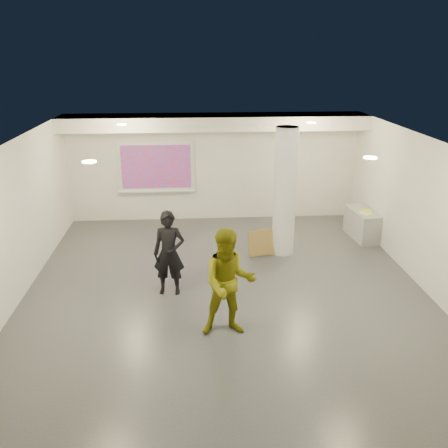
{
  "coord_description": "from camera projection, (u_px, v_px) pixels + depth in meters",
  "views": [
    {
      "loc": [
        -0.66,
        -9.14,
        4.61
      ],
      "look_at": [
        0.0,
        0.4,
        1.25
      ],
      "focal_mm": 40.0,
      "sensor_mm": 36.0,
      "label": 1
    }
  ],
  "objects": [
    {
      "name": "floor",
      "position": [
        225.0,
        288.0,
        10.17
      ],
      "size": [
        8.0,
        9.0,
        0.01
      ],
      "primitive_type": "cube",
      "color": "#393C41",
      "rests_on": "ground"
    },
    {
      "name": "ceiling",
      "position": [
        225.0,
        142.0,
        9.17
      ],
      "size": [
        8.0,
        9.0,
        0.01
      ],
      "primitive_type": "cube",
      "color": "white",
      "rests_on": "floor"
    },
    {
      "name": "wall_back",
      "position": [
        214.0,
        167.0,
        13.91
      ],
      "size": [
        8.0,
        0.01,
        3.0
      ],
      "primitive_type": "cube",
      "color": "silver",
      "rests_on": "floor"
    },
    {
      "name": "wall_front",
      "position": [
        255.0,
        351.0,
        5.44
      ],
      "size": [
        8.0,
        0.01,
        3.0
      ],
      "primitive_type": "cube",
      "color": "silver",
      "rests_on": "floor"
    },
    {
      "name": "wall_left",
      "position": [
        14.0,
        223.0,
        9.41
      ],
      "size": [
        0.01,
        9.0,
        3.0
      ],
      "primitive_type": "cube",
      "color": "silver",
      "rests_on": "floor"
    },
    {
      "name": "wall_right",
      "position": [
        425.0,
        214.0,
        9.93
      ],
      "size": [
        0.01,
        9.0,
        3.0
      ],
      "primitive_type": "cube",
      "color": "silver",
      "rests_on": "floor"
    },
    {
      "name": "soffit_band",
      "position": [
        215.0,
        122.0,
        12.95
      ],
      "size": [
        8.0,
        1.1,
        0.36
      ],
      "primitive_type": "cube",
      "color": "silver",
      "rests_on": "ceiling"
    },
    {
      "name": "downlight_nw",
      "position": [
        122.0,
        125.0,
        11.39
      ],
      "size": [
        0.22,
        0.22,
        0.02
      ],
      "primitive_type": "cylinder",
      "color": "#E6CE83",
      "rests_on": "ceiling"
    },
    {
      "name": "downlight_ne",
      "position": [
        311.0,
        123.0,
        11.68
      ],
      "size": [
        0.22,
        0.22,
        0.02
      ],
      "primitive_type": "cylinder",
      "color": "#E6CE83",
      "rests_on": "ceiling"
    },
    {
      "name": "downlight_sw",
      "position": [
        89.0,
        162.0,
        7.63
      ],
      "size": [
        0.22,
        0.22,
        0.02
      ],
      "primitive_type": "cylinder",
      "color": "#E6CE83",
      "rests_on": "ceiling"
    },
    {
      "name": "downlight_se",
      "position": [
        370.0,
        158.0,
        7.91
      ],
      "size": [
        0.22,
        0.22,
        0.02
      ],
      "primitive_type": "cylinder",
      "color": "#E6CE83",
      "rests_on": "ceiling"
    },
    {
      "name": "column",
      "position": [
        285.0,
        192.0,
        11.46
      ],
      "size": [
        0.52,
        0.52,
        3.0
      ],
      "primitive_type": "cylinder",
      "color": "silver",
      "rests_on": "floor"
    },
    {
      "name": "projection_screen",
      "position": [
        156.0,
        167.0,
        13.75
      ],
      "size": [
        2.1,
        0.13,
        1.42
      ],
      "color": "white",
      "rests_on": "wall_back"
    },
    {
      "name": "credenza",
      "position": [
        362.0,
        224.0,
        12.79
      ],
      "size": [
        0.63,
        1.29,
        0.73
      ],
      "primitive_type": "cube",
      "rotation": [
        0.0,
        0.0,
        0.09
      ],
      "color": "gray",
      "rests_on": "floor"
    },
    {
      "name": "papers_stack",
      "position": [
        365.0,
        213.0,
        12.44
      ],
      "size": [
        0.31,
        0.36,
        0.02
      ],
      "primitive_type": "cube",
      "rotation": [
        0.0,
        0.0,
        0.32
      ],
      "color": "silver",
      "rests_on": "credenza"
    },
    {
      "name": "postit_pad",
      "position": [
        367.0,
        212.0,
        12.55
      ],
      "size": [
        0.28,
        0.34,
        0.03
      ],
      "primitive_type": "cube",
      "rotation": [
        0.0,
        0.0,
        -0.24
      ],
      "color": "#DBEF31",
      "rests_on": "credenza"
    },
    {
      "name": "cardboard_back",
      "position": [
        269.0,
        242.0,
        11.79
      ],
      "size": [
        0.57,
        0.25,
        0.6
      ],
      "primitive_type": "cube",
      "rotation": [
        -0.26,
        0.0,
        -0.08
      ],
      "color": "olive",
      "rests_on": "floor"
    },
    {
      "name": "cardboard_front",
      "position": [
        260.0,
        243.0,
        11.72
      ],
      "size": [
        0.58,
        0.34,
        0.6
      ],
      "primitive_type": "cube",
      "rotation": [
        -0.22,
        0.0,
        0.3
      ],
      "color": "olive",
      "rests_on": "floor"
    },
    {
      "name": "woman",
      "position": [
        169.0,
        253.0,
        9.72
      ],
      "size": [
        0.66,
        0.47,
        1.7
      ],
      "primitive_type": "imported",
      "rotation": [
        0.0,
        0.0,
        -0.12
      ],
      "color": "black",
      "rests_on": "floor"
    },
    {
      "name": "man",
      "position": [
        229.0,
        283.0,
        8.28
      ],
      "size": [
        0.93,
        0.73,
        1.88
      ],
      "primitive_type": "imported",
      "rotation": [
        0.0,
        0.0,
        0.02
      ],
      "color": "olive",
      "rests_on": "floor"
    }
  ]
}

